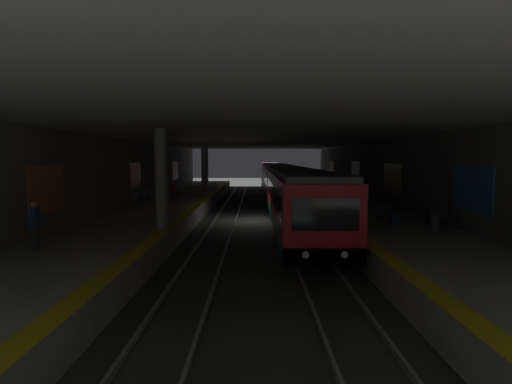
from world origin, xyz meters
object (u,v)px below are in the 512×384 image
(bench_left_far, at_px, (353,189))
(suitcase_rolling, at_px, (392,220))
(bench_left_mid, at_px, (371,194))
(metro_train, at_px, (279,181))
(person_waiting_near, at_px, (140,195))
(trash_bin, at_px, (435,222))
(person_standing_far, at_px, (173,191))
(bench_right_mid, at_px, (150,192))
(pillar_far, at_px, (205,170))
(bench_left_near, at_px, (436,215))
(bench_right_near, at_px, (138,196))
(pillar_near, at_px, (161,179))
(backpack_on_floor, at_px, (354,193))
(person_walking_mid, at_px, (35,224))

(bench_left_far, xyz_separation_m, suitcase_rolling, (-16.32, 2.17, -0.22))
(bench_left_mid, bearing_deg, metro_train, 32.14)
(bench_left_mid, bearing_deg, suitcase_rolling, 168.81)
(person_waiting_near, bearing_deg, bench_left_mid, -75.38)
(trash_bin, bearing_deg, person_standing_far, 50.53)
(bench_left_far, height_order, bench_right_mid, same)
(pillar_far, bearing_deg, bench_left_near, -137.29)
(bench_right_near, bearing_deg, person_standing_far, -75.90)
(bench_left_far, bearing_deg, pillar_near, 143.12)
(pillar_far, distance_m, trash_bin, 19.80)
(bench_left_far, relative_size, bench_right_near, 1.00)
(pillar_near, bearing_deg, suitcase_rolling, -85.46)
(person_waiting_near, bearing_deg, backpack_on_floor, -61.23)
(pillar_far, xyz_separation_m, bench_left_near, (-13.96, -12.88, -1.75))
(pillar_near, height_order, bench_right_near, pillar_near)
(bench_right_mid, distance_m, backpack_on_floor, 17.21)
(pillar_far, distance_m, bench_left_far, 13.17)
(bench_left_mid, height_order, person_waiting_near, person_waiting_near)
(metro_train, relative_size, bench_left_far, 31.30)
(trash_bin, bearing_deg, bench_left_near, -25.15)
(metro_train, relative_size, bench_right_mid, 31.30)
(suitcase_rolling, relative_size, trash_bin, 1.06)
(bench_left_near, bearing_deg, person_walking_mid, 107.34)
(person_walking_mid, xyz_separation_m, person_standing_far, (15.07, -1.65, -0.09))
(bench_right_mid, distance_m, person_walking_mid, 17.53)
(bench_left_far, relative_size, backpack_on_floor, 4.25)
(metro_train, relative_size, bench_left_near, 31.30)
(pillar_far, distance_m, backpack_on_floor, 13.01)
(bench_right_near, bearing_deg, bench_left_mid, -85.58)
(person_walking_mid, bearing_deg, bench_right_mid, 2.28)
(bench_right_mid, xyz_separation_m, person_waiting_near, (-5.91, -0.97, 0.33))
(bench_left_mid, xyz_separation_m, trash_bin, (-12.25, 0.73, -0.10))
(person_standing_far, bearing_deg, bench_right_mid, 43.86)
(person_walking_mid, height_order, trash_bin, person_walking_mid)
(person_waiting_near, xyz_separation_m, trash_bin, (-8.05, -15.36, -0.43))
(pillar_near, relative_size, person_walking_mid, 2.64)
(bench_right_mid, xyz_separation_m, trash_bin, (-13.96, -16.33, -0.10))
(bench_right_mid, height_order, person_standing_far, person_standing_far)
(metro_train, height_order, bench_left_near, metro_train)
(bench_right_near, bearing_deg, suitcase_rolling, -122.94)
(metro_train, relative_size, suitcase_rolling, 58.90)
(bench_left_near, relative_size, person_waiting_near, 1.07)
(person_waiting_near, bearing_deg, bench_left_far, -59.32)
(bench_left_far, bearing_deg, person_walking_mid, 142.25)
(bench_right_near, bearing_deg, person_walking_mid, -177.24)
(person_walking_mid, distance_m, person_standing_far, 15.16)
(person_waiting_near, bearing_deg, metro_train, -34.35)
(bench_left_mid, height_order, person_standing_far, person_standing_far)
(bench_right_near, relative_size, suitcase_rolling, 1.88)
(metro_train, height_order, person_walking_mid, metro_train)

